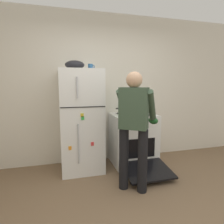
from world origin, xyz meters
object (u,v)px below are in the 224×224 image
object	(u,v)px
refrigerator	(81,121)
red_pot	(126,111)
stove_range	(133,140)
coffee_mug	(91,67)
pepper_mill	(144,107)
mixing_bowl	(75,65)
person_cook	(134,121)

from	to	relation	value
refrigerator	red_pot	size ratio (longest dim) A/B	4.70
stove_range	red_pot	world-z (taller)	red_pot
red_pot	coffee_mug	distance (m)	0.95
red_pot	coffee_mug	size ratio (longest dim) A/B	3.18
red_pot	pepper_mill	bearing A→B (deg)	28.52
refrigerator	red_pot	world-z (taller)	refrigerator
mixing_bowl	person_cook	bearing A→B (deg)	-50.74
pepper_mill	mixing_bowl	bearing A→B (deg)	-171.33
person_cook	pepper_mill	xyz separation A→B (m)	(0.62, 1.04, 0.06)
person_cook	mixing_bowl	world-z (taller)	mixing_bowl
person_cook	mixing_bowl	bearing A→B (deg)	129.26
pepper_mill	mixing_bowl	world-z (taller)	mixing_bowl
coffee_mug	person_cook	bearing A→B (deg)	-64.49
person_cook	pepper_mill	world-z (taller)	person_cook
refrigerator	pepper_mill	distance (m)	1.26
refrigerator	red_pot	bearing A→B (deg)	-3.68
stove_range	coffee_mug	xyz separation A→B (m)	(-0.75, 0.07, 1.28)
pepper_mill	mixing_bowl	xyz separation A→B (m)	(-1.31, -0.20, 0.73)
stove_range	mixing_bowl	xyz separation A→B (m)	(-1.01, 0.02, 1.30)
refrigerator	stove_range	size ratio (longest dim) A/B	1.38
refrigerator	stove_range	distance (m)	1.01
refrigerator	pepper_mill	xyz separation A→B (m)	(1.23, 0.20, 0.17)
red_pot	mixing_bowl	distance (m)	1.15
person_cook	coffee_mug	xyz separation A→B (m)	(-0.43, 0.89, 0.77)
refrigerator	person_cook	xyz separation A→B (m)	(0.61, -0.84, 0.12)
refrigerator	coffee_mug	bearing A→B (deg)	15.40
person_cook	red_pot	distance (m)	0.81
person_cook	coffee_mug	world-z (taller)	coffee_mug
stove_range	pepper_mill	world-z (taller)	pepper_mill
refrigerator	pepper_mill	bearing A→B (deg)	9.23
mixing_bowl	refrigerator	bearing A→B (deg)	-0.22
stove_range	pepper_mill	bearing A→B (deg)	35.98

